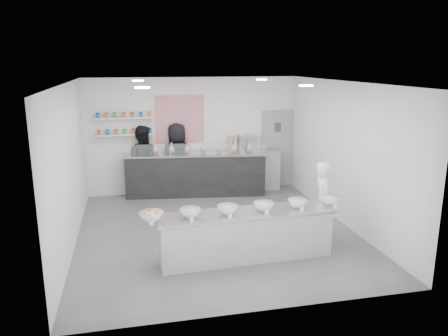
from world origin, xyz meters
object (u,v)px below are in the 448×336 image
Objects in this scene: prep_counter at (245,235)px; woman_prep at (323,201)px; espresso_ledge at (252,170)px; espresso_machine at (247,143)px; back_bar at (196,174)px; staff_left at (142,161)px; staff_right at (177,159)px.

woman_prep is (1.68, 0.50, 0.35)m from prep_counter.
espresso_ledge reaches higher than prep_counter.
espresso_machine is 0.33× the size of woman_prep.
espresso_ledge is at bearing 13.30° from woman_prep.
woman_prep is at bearing -83.73° from espresso_ledge.
prep_counter is 6.15× the size of espresso_machine.
espresso_ledge is 2.89× the size of espresso_machine.
back_bar reaches higher than prep_counter.
espresso_ledge is (1.57, 0.18, -0.01)m from back_bar.
staff_left is 0.90m from staff_right.
espresso_machine is at bearing 15.63° from woman_prep.
staff_right reaches higher than woman_prep.
prep_counter is at bearing 113.55° from woman_prep.
espresso_machine is at bearing 180.00° from espresso_ledge.
back_bar is at bearing 91.48° from prep_counter.
staff_left is (-3.30, 3.65, 0.14)m from woman_prep.
staff_right is (-2.00, 0.07, 0.39)m from espresso_ledge.
prep_counter is 0.87× the size of back_bar.
espresso_ledge is at bearing 164.48° from staff_right.
prep_counter is at bearing -78.43° from back_bar.
staff_right is at bearing 157.70° from back_bar.
back_bar is 3.93m from woman_prep.
espresso_machine is (1.42, 0.18, 0.73)m from back_bar.
espresso_machine is 2.78m from staff_left.
espresso_machine reaches higher than prep_counter.
woman_prep is (1.96, -3.40, 0.22)m from back_bar.
staff_left is at bearing -13.52° from staff_right.
staff_left is at bearing 178.62° from espresso_ledge.
espresso_machine is (1.14, 4.07, 0.86)m from prep_counter.
staff_left is at bearing 176.85° from back_bar.
staff_right is (-0.44, 0.25, 0.38)m from back_bar.
woman_prep is (0.54, -3.58, -0.51)m from espresso_machine.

